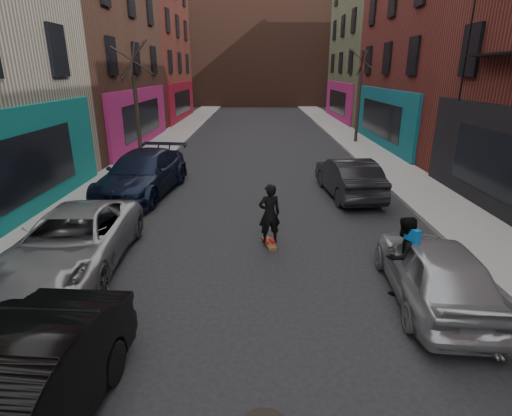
{
  "coord_description": "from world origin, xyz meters",
  "views": [
    {
      "loc": [
        -0.22,
        -2.19,
        4.52
      ],
      "look_at": [
        -0.25,
        6.26,
        1.6
      ],
      "focal_mm": 28.0,
      "sensor_mm": 36.0,
      "label": 1
    }
  ],
  "objects_px": {
    "tree_left_far": "(135,95)",
    "parked_left_far": "(74,240)",
    "parked_left_mid": "(0,414)",
    "parked_right_end": "(348,177)",
    "parked_left_end": "(143,174)",
    "pedestrian": "(403,256)",
    "skateboard": "(269,244)",
    "tree_right_far": "(360,87)",
    "skateboarder": "(269,214)",
    "parked_right_far": "(434,270)"
  },
  "relations": [
    {
      "from": "tree_right_far",
      "to": "parked_right_far",
      "type": "bearing_deg",
      "value": -98.52
    },
    {
      "from": "parked_right_end",
      "to": "skateboard",
      "type": "distance_m",
      "value": 5.61
    },
    {
      "from": "parked_left_far",
      "to": "skateboard",
      "type": "relative_size",
      "value": 6.24
    },
    {
      "from": "tree_right_far",
      "to": "skateboard",
      "type": "distance_m",
      "value": 17.69
    },
    {
      "from": "parked_left_mid",
      "to": "parked_left_end",
      "type": "height_order",
      "value": "parked_left_end"
    },
    {
      "from": "parked_left_mid",
      "to": "skateboarder",
      "type": "relative_size",
      "value": 2.8
    },
    {
      "from": "parked_right_end",
      "to": "pedestrian",
      "type": "height_order",
      "value": "pedestrian"
    },
    {
      "from": "tree_right_far",
      "to": "parked_right_end",
      "type": "height_order",
      "value": "tree_right_far"
    },
    {
      "from": "parked_left_end",
      "to": "parked_right_end",
      "type": "height_order",
      "value": "parked_left_end"
    },
    {
      "from": "tree_left_far",
      "to": "skateboard",
      "type": "bearing_deg",
      "value": -58.39
    },
    {
      "from": "skateboard",
      "to": "skateboarder",
      "type": "bearing_deg",
      "value": 76.15
    },
    {
      "from": "tree_left_far",
      "to": "skateboarder",
      "type": "relative_size",
      "value": 3.96
    },
    {
      "from": "parked_right_far",
      "to": "parked_right_end",
      "type": "distance_m",
      "value": 7.34
    },
    {
      "from": "parked_left_far",
      "to": "parked_right_far",
      "type": "relative_size",
      "value": 1.21
    },
    {
      "from": "skateboard",
      "to": "parked_right_end",
      "type": "bearing_deg",
      "value": 42.27
    },
    {
      "from": "skateboard",
      "to": "skateboarder",
      "type": "xyz_separation_m",
      "value": [
        0.0,
        0.0,
        0.87
      ]
    },
    {
      "from": "tree_right_far",
      "to": "parked_right_end",
      "type": "xyz_separation_m",
      "value": [
        -3.0,
        -11.61,
        -2.8
      ]
    },
    {
      "from": "skateboard",
      "to": "parked_left_mid",
      "type": "bearing_deg",
      "value": -131.17
    },
    {
      "from": "parked_left_mid",
      "to": "parked_right_end",
      "type": "height_order",
      "value": "parked_left_mid"
    },
    {
      "from": "parked_left_far",
      "to": "parked_right_far",
      "type": "height_order",
      "value": "parked_right_far"
    },
    {
      "from": "tree_left_far",
      "to": "parked_left_far",
      "type": "height_order",
      "value": "tree_left_far"
    },
    {
      "from": "tree_left_far",
      "to": "parked_left_end",
      "type": "height_order",
      "value": "tree_left_far"
    },
    {
      "from": "pedestrian",
      "to": "parked_right_far",
      "type": "bearing_deg",
      "value": 124.05
    },
    {
      "from": "tree_right_far",
      "to": "skateboarder",
      "type": "distance_m",
      "value": 17.54
    },
    {
      "from": "tree_left_far",
      "to": "pedestrian",
      "type": "xyz_separation_m",
      "value": [
        9.0,
        -12.66,
        -2.51
      ]
    },
    {
      "from": "skateboarder",
      "to": "pedestrian",
      "type": "xyz_separation_m",
      "value": [
        2.7,
        -2.43,
        -0.05
      ]
    },
    {
      "from": "tree_right_far",
      "to": "parked_right_far",
      "type": "distance_m",
      "value": 19.37
    },
    {
      "from": "tree_left_far",
      "to": "tree_right_far",
      "type": "xyz_separation_m",
      "value": [
        12.4,
        6.0,
        0.15
      ]
    },
    {
      "from": "tree_right_far",
      "to": "parked_right_end",
      "type": "relative_size",
      "value": 1.54
    },
    {
      "from": "parked_right_end",
      "to": "parked_right_far",
      "type": "bearing_deg",
      "value": 86.22
    },
    {
      "from": "tree_left_far",
      "to": "parked_left_far",
      "type": "distance_m",
      "value": 11.91
    },
    {
      "from": "parked_right_far",
      "to": "parked_left_far",
      "type": "bearing_deg",
      "value": -5.96
    },
    {
      "from": "tree_right_far",
      "to": "pedestrian",
      "type": "relative_size",
      "value": 3.93
    },
    {
      "from": "parked_left_far",
      "to": "skateboarder",
      "type": "xyz_separation_m",
      "value": [
        4.7,
        1.25,
        0.23
      ]
    },
    {
      "from": "parked_left_mid",
      "to": "skateboard",
      "type": "height_order",
      "value": "parked_left_mid"
    },
    {
      "from": "tree_left_far",
      "to": "tree_right_far",
      "type": "bearing_deg",
      "value": 25.82
    },
    {
      "from": "tree_left_far",
      "to": "parked_left_mid",
      "type": "xyz_separation_m",
      "value": [
        3.0,
        -16.62,
        -2.62
      ]
    },
    {
      "from": "skateboarder",
      "to": "parked_right_far",
      "type": "bearing_deg",
      "value": 126.34
    },
    {
      "from": "tree_right_far",
      "to": "parked_left_mid",
      "type": "height_order",
      "value": "tree_right_far"
    },
    {
      "from": "parked_right_end",
      "to": "pedestrian",
      "type": "distance_m",
      "value": 7.06
    },
    {
      "from": "skateboard",
      "to": "pedestrian",
      "type": "distance_m",
      "value": 3.73
    },
    {
      "from": "parked_left_mid",
      "to": "pedestrian",
      "type": "height_order",
      "value": "pedestrian"
    },
    {
      "from": "tree_right_far",
      "to": "parked_right_end",
      "type": "bearing_deg",
      "value": -104.49
    },
    {
      "from": "tree_left_far",
      "to": "parked_right_end",
      "type": "bearing_deg",
      "value": -30.84
    },
    {
      "from": "tree_right_far",
      "to": "skateboard",
      "type": "relative_size",
      "value": 8.5
    },
    {
      "from": "parked_left_mid",
      "to": "tree_right_far",
      "type": "bearing_deg",
      "value": 70.52
    },
    {
      "from": "tree_right_far",
      "to": "parked_left_end",
      "type": "xyz_separation_m",
      "value": [
        -10.8,
        -11.45,
        -2.72
      ]
    },
    {
      "from": "skateboarder",
      "to": "pedestrian",
      "type": "height_order",
      "value": "skateboarder"
    },
    {
      "from": "skateboarder",
      "to": "pedestrian",
      "type": "bearing_deg",
      "value": 124.19
    },
    {
      "from": "parked_left_end",
      "to": "pedestrian",
      "type": "bearing_deg",
      "value": -37.47
    }
  ]
}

